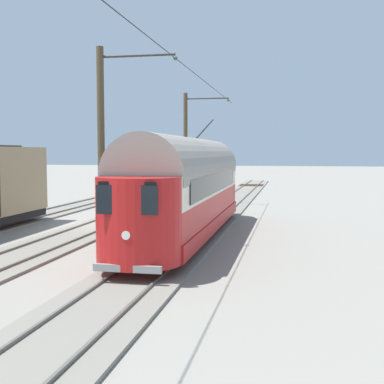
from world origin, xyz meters
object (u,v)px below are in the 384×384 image
catenary_pole_foreground (187,147)px  track_end_bumper (108,194)px  vintage_streetcar (187,186)px  spare_tie_stack (5,205)px  catenary_pole_mid_near (103,143)px

catenary_pole_foreground → track_end_bumper: 8.58m
vintage_streetcar → spare_tie_stack: vintage_streetcar is taller
vintage_streetcar → catenary_pole_foreground: size_ratio=2.09×
spare_tie_stack → track_end_bumper: track_end_bumper is taller
catenary_pole_mid_near → spare_tie_stack: 15.69m
catenary_pole_foreground → track_end_bumper: (7.03, -3.28, -3.65)m
vintage_streetcar → spare_tie_stack: (13.76, -8.53, -1.98)m
catenary_pole_mid_near → track_end_bumper: (7.03, -19.17, -3.65)m
catenary_pole_foreground → spare_tie_stack: (10.86, 5.23, -3.78)m
vintage_streetcar → catenary_pole_mid_near: bearing=36.4°
spare_tie_stack → catenary_pole_foreground: bearing=-154.3°
vintage_streetcar → catenary_pole_foreground: bearing=-78.1°
vintage_streetcar → catenary_pole_mid_near: (2.89, 2.13, 1.80)m
catenary_pole_foreground → catenary_pole_mid_near: same height
catenary_pole_foreground → spare_tie_stack: size_ratio=3.22×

